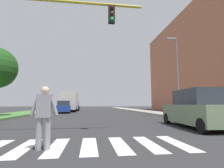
% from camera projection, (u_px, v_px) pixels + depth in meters
% --- Properties ---
extents(ground_plane, '(140.00, 140.00, 0.00)m').
position_uv_depth(ground_plane, '(90.00, 112.00, 28.05)').
color(ground_plane, '#2D2D30').
extents(crosswalk, '(5.85, 2.20, 0.01)m').
position_uv_depth(crosswalk, '(89.00, 145.00, 4.92)').
color(crosswalk, silver).
rests_on(crosswalk, ground_plane).
extents(median_strip, '(3.89, 64.00, 0.15)m').
position_uv_depth(median_strip, '(33.00, 112.00, 25.02)').
color(median_strip, '#477A38').
rests_on(median_strip, ground_plane).
extents(sidewalk_right, '(3.00, 64.00, 0.15)m').
position_uv_depth(sidewalk_right, '(144.00, 111.00, 27.21)').
color(sidewalk_right, '#9E9991').
rests_on(sidewalk_right, ground_plane).
extents(street_lamp_right, '(1.02, 0.24, 7.50)m').
position_uv_depth(street_lamp_right, '(176.00, 69.00, 16.07)').
color(street_lamp_right, slate).
rests_on(street_lamp_right, sidewalk_right).
extents(pedestrian_performer, '(0.75, 0.25, 1.69)m').
position_uv_depth(pedestrian_performer, '(44.00, 114.00, 4.54)').
color(pedestrian_performer, gray).
rests_on(pedestrian_performer, ground_plane).
extents(suv_crossing, '(2.23, 4.71, 1.97)m').
position_uv_depth(suv_crossing, '(197.00, 109.00, 8.80)').
color(suv_crossing, gray).
rests_on(suv_crossing, ground_plane).
extents(sedan_midblock, '(2.24, 4.21, 1.68)m').
position_uv_depth(sedan_midblock, '(64.00, 107.00, 23.35)').
color(sedan_midblock, navy).
rests_on(sedan_midblock, ground_plane).
extents(sedan_distant, '(1.92, 4.44, 1.69)m').
position_uv_depth(sedan_distant, '(75.00, 106.00, 33.32)').
color(sedan_distant, navy).
rests_on(sedan_distant, ground_plane).
extents(truck_box_delivery, '(2.40, 6.20, 3.10)m').
position_uv_depth(truck_box_delivery, '(70.00, 102.00, 27.75)').
color(truck_box_delivery, silver).
rests_on(truck_box_delivery, ground_plane).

